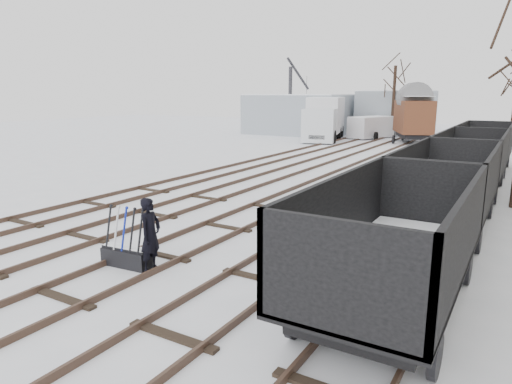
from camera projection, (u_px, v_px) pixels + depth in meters
The scene contains 15 objects.
ground at pixel (161, 256), 12.03m from camera, with size 120.00×120.00×0.00m, color white.
tracks at pixel (343, 175), 23.50m from camera, with size 13.90×52.00×0.16m.
shed_left at pixel (300, 114), 48.32m from camera, with size 10.00×8.00×4.10m.
shed_right at pixel (396, 112), 47.14m from camera, with size 7.00×6.00×4.50m.
ground_frame at pixel (126, 255), 11.27m from camera, with size 1.33×0.52×1.49m.
worker at pixel (150, 235), 10.85m from camera, with size 0.66×0.43×1.81m, color black.
freight_wagon_a at pixel (394, 261), 8.94m from camera, with size 2.53×6.33×2.58m.
freight_wagon_b at pixel (446, 198), 14.32m from camera, with size 2.53×6.33×2.58m.
freight_wagon_c at pixel (470, 169), 19.69m from camera, with size 2.53×6.33×2.58m.
freight_wagon_d at pixel (484, 153), 25.07m from camera, with size 2.53×6.33×2.58m.
box_van_wagon at pixel (413, 116), 39.00m from camera, with size 4.57×5.86×3.98m.
lorry at pixel (324, 118), 41.43m from camera, with size 4.12×8.81×3.84m.
panel_van at pixel (371, 127), 43.15m from camera, with size 3.50×5.07×2.05m.
crane at pixel (291, 115), 46.92m from camera, with size 1.66×4.53×7.69m.
tree_far_left at pixel (393, 102), 43.96m from camera, with size 0.30×0.30×6.77m, color black.
Camera 1 is at (7.99, -8.51, 4.21)m, focal length 32.00 mm.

